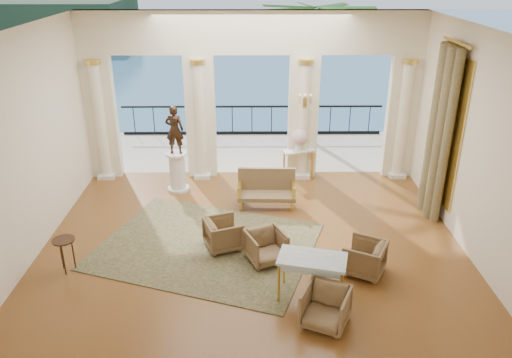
{
  "coord_description": "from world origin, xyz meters",
  "views": [
    {
      "loc": [
        -0.0,
        -9.3,
        5.7
      ],
      "look_at": [
        0.08,
        0.6,
        1.29
      ],
      "focal_mm": 35.0,
      "sensor_mm": 36.0,
      "label": 1
    }
  ],
  "objects_px": {
    "armchair_b": "(326,306)",
    "armchair_d": "(223,232)",
    "settee": "(266,188)",
    "statue": "(174,130)",
    "side_table": "(64,244)",
    "armchair_c": "(364,256)",
    "game_table": "(312,262)",
    "armchair_a": "(266,245)",
    "pedestal": "(177,172)",
    "console_table": "(299,155)"
  },
  "relations": [
    {
      "from": "armchair_c",
      "to": "settee",
      "type": "height_order",
      "value": "settee"
    },
    {
      "from": "pedestal",
      "to": "side_table",
      "type": "bearing_deg",
      "value": -114.37
    },
    {
      "from": "armchair_d",
      "to": "settee",
      "type": "height_order",
      "value": "settee"
    },
    {
      "from": "side_table",
      "to": "armchair_a",
      "type": "bearing_deg",
      "value": 4.33
    },
    {
      "from": "settee",
      "to": "game_table",
      "type": "distance_m",
      "value": 3.75
    },
    {
      "from": "armchair_b",
      "to": "statue",
      "type": "relative_size",
      "value": 0.59
    },
    {
      "from": "armchair_a",
      "to": "armchair_b",
      "type": "relative_size",
      "value": 0.98
    },
    {
      "from": "armchair_a",
      "to": "pedestal",
      "type": "xyz_separation_m",
      "value": [
        -2.25,
        3.44,
        0.14
      ]
    },
    {
      "from": "armchair_d",
      "to": "console_table",
      "type": "bearing_deg",
      "value": -48.05
    },
    {
      "from": "statue",
      "to": "armchair_c",
      "type": "bearing_deg",
      "value": 140.96
    },
    {
      "from": "statue",
      "to": "console_table",
      "type": "distance_m",
      "value": 3.49
    },
    {
      "from": "armchair_a",
      "to": "statue",
      "type": "distance_m",
      "value": 4.32
    },
    {
      "from": "statue",
      "to": "side_table",
      "type": "xyz_separation_m",
      "value": [
        -1.69,
        -3.74,
        -1.08
      ]
    },
    {
      "from": "console_table",
      "to": "side_table",
      "type": "distance_m",
      "value": 6.68
    },
    {
      "from": "armchair_d",
      "to": "statue",
      "type": "height_order",
      "value": "statue"
    },
    {
      "from": "armchair_c",
      "to": "console_table",
      "type": "height_order",
      "value": "console_table"
    },
    {
      "from": "armchair_b",
      "to": "game_table",
      "type": "distance_m",
      "value": 0.86
    },
    {
      "from": "armchair_a",
      "to": "side_table",
      "type": "bearing_deg",
      "value": 160.6
    },
    {
      "from": "armchair_c",
      "to": "pedestal",
      "type": "distance_m",
      "value": 5.68
    },
    {
      "from": "settee",
      "to": "side_table",
      "type": "bearing_deg",
      "value": -143.5
    },
    {
      "from": "armchair_c",
      "to": "console_table",
      "type": "xyz_separation_m",
      "value": [
        -0.9,
        4.61,
        0.33
      ]
    },
    {
      "from": "armchair_d",
      "to": "armchair_b",
      "type": "bearing_deg",
      "value": -163.66
    },
    {
      "from": "armchair_b",
      "to": "armchair_d",
      "type": "relative_size",
      "value": 1.02
    },
    {
      "from": "armchair_a",
      "to": "statue",
      "type": "bearing_deg",
      "value": 99.44
    },
    {
      "from": "armchair_c",
      "to": "armchair_d",
      "type": "height_order",
      "value": "armchair_c"
    },
    {
      "from": "statue",
      "to": "console_table",
      "type": "relative_size",
      "value": 1.32
    },
    {
      "from": "settee",
      "to": "pedestal",
      "type": "bearing_deg",
      "value": 159.79
    },
    {
      "from": "armchair_c",
      "to": "armchair_d",
      "type": "relative_size",
      "value": 1.02
    },
    {
      "from": "pedestal",
      "to": "statue",
      "type": "bearing_deg",
      "value": 0.0
    },
    {
      "from": "console_table",
      "to": "side_table",
      "type": "height_order",
      "value": "console_table"
    },
    {
      "from": "pedestal",
      "to": "armchair_a",
      "type": "bearing_deg",
      "value": -56.83
    },
    {
      "from": "armchair_c",
      "to": "console_table",
      "type": "relative_size",
      "value": 0.78
    },
    {
      "from": "armchair_c",
      "to": "game_table",
      "type": "distance_m",
      "value": 1.39
    },
    {
      "from": "settee",
      "to": "armchair_b",
      "type": "bearing_deg",
      "value": -77.36
    },
    {
      "from": "armchair_a",
      "to": "armchair_d",
      "type": "xyz_separation_m",
      "value": [
        -0.89,
        0.53,
        -0.0
      ]
    },
    {
      "from": "console_table",
      "to": "settee",
      "type": "bearing_deg",
      "value": -139.04
    },
    {
      "from": "armchair_a",
      "to": "armchair_c",
      "type": "distance_m",
      "value": 1.96
    },
    {
      "from": "armchair_c",
      "to": "side_table",
      "type": "relative_size",
      "value": 1.05
    },
    {
      "from": "armchair_b",
      "to": "armchair_c",
      "type": "relative_size",
      "value": 1.01
    },
    {
      "from": "armchair_a",
      "to": "armchair_c",
      "type": "relative_size",
      "value": 0.99
    },
    {
      "from": "armchair_c",
      "to": "game_table",
      "type": "xyz_separation_m",
      "value": [
        -1.12,
        -0.74,
        0.37
      ]
    },
    {
      "from": "game_table",
      "to": "statue",
      "type": "height_order",
      "value": "statue"
    },
    {
      "from": "armchair_d",
      "to": "side_table",
      "type": "relative_size",
      "value": 1.04
    },
    {
      "from": "armchair_c",
      "to": "game_table",
      "type": "bearing_deg",
      "value": -29.24
    },
    {
      "from": "armchair_a",
      "to": "statue",
      "type": "relative_size",
      "value": 0.58
    },
    {
      "from": "armchair_c",
      "to": "side_table",
      "type": "height_order",
      "value": "armchair_c"
    },
    {
      "from": "console_table",
      "to": "armchair_b",
      "type": "bearing_deg",
      "value": -110.42
    },
    {
      "from": "armchair_b",
      "to": "settee",
      "type": "distance_m",
      "value": 4.52
    },
    {
      "from": "armchair_b",
      "to": "pedestal",
      "type": "height_order",
      "value": "pedestal"
    },
    {
      "from": "settee",
      "to": "statue",
      "type": "height_order",
      "value": "statue"
    }
  ]
}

